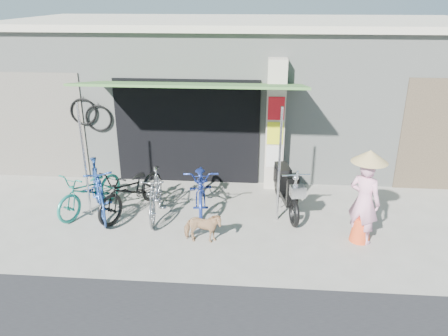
# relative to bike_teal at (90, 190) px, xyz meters

# --- Properties ---
(ground) EXTENTS (80.00, 80.00, 0.00)m
(ground) POSITION_rel_bike_teal_xyz_m (2.99, -0.84, -0.47)
(ground) COLOR gray
(ground) RESTS_ON ground
(bicycle_shop) EXTENTS (12.30, 5.30, 3.66)m
(bicycle_shop) POSITION_rel_bike_teal_xyz_m (2.98, 4.25, 1.37)
(bicycle_shop) COLOR gray
(bicycle_shop) RESTS_ON ground
(shop_pillar) EXTENTS (0.42, 0.44, 3.00)m
(shop_pillar) POSITION_rel_bike_teal_xyz_m (3.84, 1.61, 1.03)
(shop_pillar) COLOR #B8AD9D
(shop_pillar) RESTS_ON ground
(awning) EXTENTS (4.60, 1.88, 2.72)m
(awning) POSITION_rel_bike_teal_xyz_m (2.08, 0.79, 2.05)
(awning) COLOR #38632C
(awning) RESTS_ON ground
(neighbour_left) EXTENTS (2.60, 0.06, 2.60)m
(neighbour_left) POSITION_rel_bike_teal_xyz_m (-2.01, 1.75, 0.83)
(neighbour_left) COLOR #6B665B
(neighbour_left) RESTS_ON ground
(bike_teal) EXTENTS (1.29, 1.88, 0.94)m
(bike_teal) POSITION_rel_bike_teal_xyz_m (0.00, 0.00, 0.00)
(bike_teal) COLOR #1C826F
(bike_teal) RESTS_ON ground
(bike_blue) EXTENTS (1.32, 1.93, 1.14)m
(bike_blue) POSITION_rel_bike_teal_xyz_m (0.22, -0.14, 0.10)
(bike_blue) COLOR navy
(bike_blue) RESTS_ON ground
(bike_black) EXTENTS (1.44, 2.06, 1.03)m
(bike_black) POSITION_rel_bike_teal_xyz_m (0.89, -0.00, 0.04)
(bike_black) COLOR black
(bike_black) RESTS_ON ground
(bike_silver) EXTENTS (0.61, 1.68, 0.99)m
(bike_silver) POSITION_rel_bike_teal_xyz_m (1.41, -0.14, 0.03)
(bike_silver) COLOR #9E9EA2
(bike_silver) RESTS_ON ground
(bike_navy) EXTENTS (0.93, 2.04, 1.03)m
(bike_navy) POSITION_rel_bike_teal_xyz_m (2.30, 0.31, 0.05)
(bike_navy) COLOR navy
(bike_navy) RESTS_ON ground
(street_dog) EXTENTS (0.72, 0.34, 0.61)m
(street_dog) POSITION_rel_bike_teal_xyz_m (2.49, -1.07, -0.16)
(street_dog) COLOR #9E8C53
(street_dog) RESTS_ON ground
(moped) EXTENTS (0.65, 1.92, 1.10)m
(moped) POSITION_rel_bike_teal_xyz_m (4.07, 0.41, 0.03)
(moped) COLOR black
(moped) RESTS_ON ground
(nun) EXTENTS (0.70, 0.67, 1.79)m
(nun) POSITION_rel_bike_teal_xyz_m (5.40, -0.77, 0.41)
(nun) COLOR pink
(nun) RESTS_ON ground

